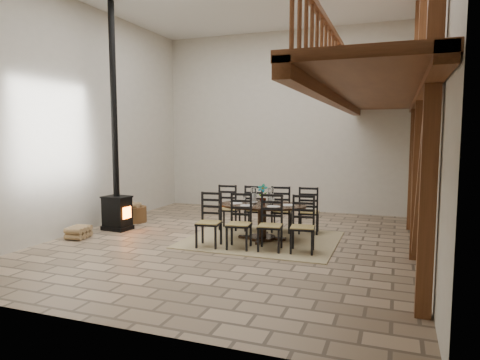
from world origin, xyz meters
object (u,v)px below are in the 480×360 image
(wood_stove, at_px, (116,179))
(log_basket, at_px, (135,214))
(log_stack, at_px, (79,232))
(dining_table, at_px, (262,222))

(wood_stove, bearing_deg, log_basket, 103.82)
(log_basket, bearing_deg, log_stack, -93.79)
(dining_table, distance_m, wood_stove, 3.45)
(wood_stove, xyz_separation_m, log_basket, (-0.13, 0.87, -0.94))
(wood_stove, relative_size, log_stack, 9.30)
(dining_table, distance_m, log_stack, 3.80)
(dining_table, height_order, wood_stove, wood_stove)
(dining_table, xyz_separation_m, log_basket, (-3.49, 0.67, -0.16))
(log_basket, distance_m, log_stack, 1.84)
(dining_table, relative_size, wood_stove, 0.48)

